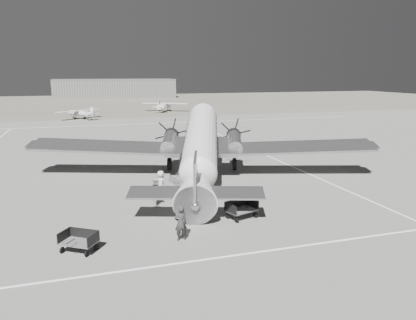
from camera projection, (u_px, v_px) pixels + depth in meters
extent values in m
plane|color=slate|center=(175.00, 183.00, 33.02)|extent=(260.00, 260.00, 0.00)
cube|color=white|center=(238.00, 255.00, 19.95)|extent=(60.00, 0.15, 0.01)
cube|color=white|center=(305.00, 172.00, 36.51)|extent=(0.15, 80.00, 0.01)
cube|color=white|center=(124.00, 124.00, 70.34)|extent=(90.00, 0.15, 0.01)
cube|color=#615E52|center=(105.00, 103.00, 121.67)|extent=(260.00, 90.00, 0.01)
cube|color=slate|center=(115.00, 89.00, 145.83)|extent=(42.00, 14.00, 6.00)
cube|color=#505050|center=(114.00, 80.00, 145.13)|extent=(42.00, 14.00, 0.60)
imported|color=#292929|center=(181.00, 223.00, 21.56)|extent=(0.74, 0.53, 1.91)
imported|color=beige|center=(157.00, 191.00, 27.28)|extent=(0.75, 0.95, 1.92)
imported|color=#BBBBB9|center=(161.00, 183.00, 29.45)|extent=(0.59, 0.91, 1.85)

